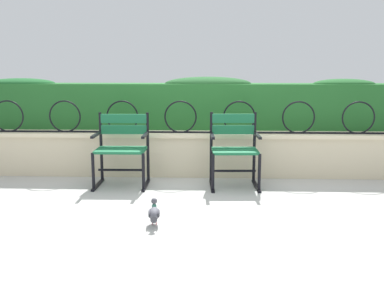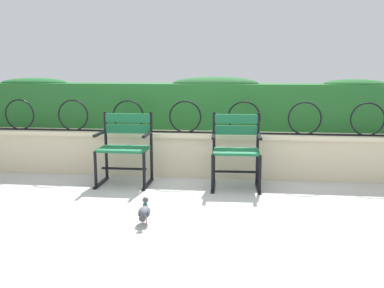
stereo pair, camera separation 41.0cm
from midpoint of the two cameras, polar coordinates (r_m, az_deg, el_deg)
The scene contains 7 objects.
ground_plane at distance 4.99m, azimuth -2.43°, elevation -6.51°, with size 60.00×60.00×0.00m, color #ADADA8.
stone_wall at distance 5.81m, azimuth -1.71°, elevation -1.22°, with size 7.93×0.41×0.57m.
iron_arch_fence at distance 5.68m, azimuth -3.36°, elevation 3.27°, with size 7.38×0.02×0.42m.
hedge_row at distance 6.17m, azimuth -1.59°, elevation 5.18°, with size 7.77×0.53×0.71m.
park_chair_left at distance 5.39m, azimuth -11.20°, elevation -0.37°, with size 0.63×0.53×0.86m.
park_chair_right at distance 5.25m, azimuth 3.25°, elevation -0.49°, with size 0.59×0.55×0.87m.
pigeon_near_chairs at distance 4.05m, azimuth -7.85°, elevation -8.87°, with size 0.12×0.29×0.22m.
Camera 1 is at (0.19, -4.79, 1.41)m, focal length 41.29 mm.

